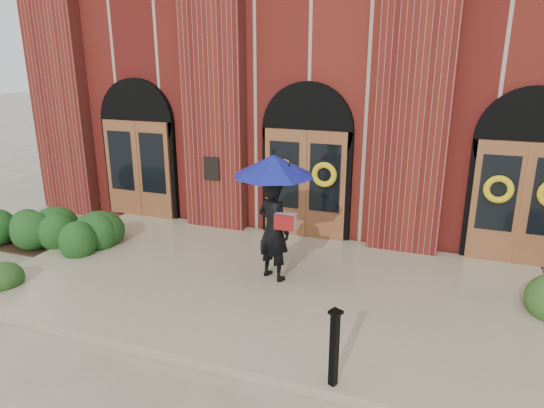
% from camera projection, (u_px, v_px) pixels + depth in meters
% --- Properties ---
extents(ground, '(90.00, 90.00, 0.00)m').
position_uv_depth(ground, '(262.00, 292.00, 9.07)').
color(ground, tan).
rests_on(ground, ground).
extents(landing, '(10.00, 5.30, 0.15)m').
position_uv_depth(landing, '(265.00, 285.00, 9.18)').
color(landing, tan).
rests_on(landing, ground).
extents(church_building, '(16.20, 12.53, 7.00)m').
position_uv_depth(church_building, '(358.00, 78.00, 15.92)').
color(church_building, maroon).
rests_on(church_building, ground).
extents(man_with_umbrella, '(1.96, 1.96, 2.40)m').
position_uv_depth(man_with_umbrella, '(274.00, 194.00, 8.81)').
color(man_with_umbrella, black).
rests_on(man_with_umbrella, landing).
extents(metal_post, '(0.19, 0.19, 1.07)m').
position_uv_depth(metal_post, '(334.00, 347.00, 6.13)').
color(metal_post, black).
rests_on(metal_post, landing).
extents(hedge_wall_left, '(3.19, 1.27, 0.82)m').
position_uv_depth(hedge_wall_left, '(59.00, 229.00, 11.11)').
color(hedge_wall_left, '#194316').
rests_on(hedge_wall_left, ground).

